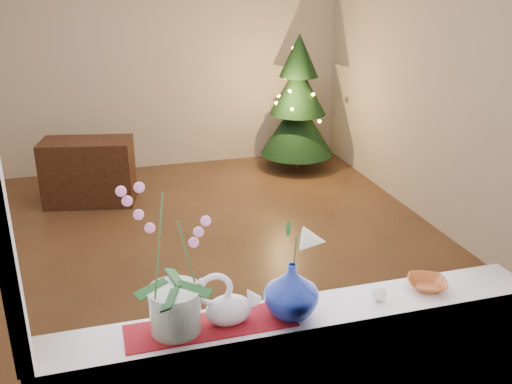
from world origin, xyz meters
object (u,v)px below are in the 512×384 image
paperweight (379,294)px  amber_dish (427,285)px  orchid_pot (172,260)px  side_table (89,172)px  blue_vase (292,286)px  xmas_tree (298,103)px  swan (229,299)px

paperweight → amber_dish: bearing=6.9°
orchid_pot → side_table: 3.97m
blue_vase → amber_dish: blue_vase is taller
orchid_pot → blue_vase: bearing=-2.3°
amber_dish → orchid_pot: bearing=-179.4°
blue_vase → xmas_tree: (1.62, 4.33, -0.25)m
orchid_pot → swan: (0.22, -0.01, -0.21)m
blue_vase → xmas_tree: 4.63m
swan → paperweight: 0.68m
paperweight → amber_dish: size_ratio=0.45×
amber_dish → xmas_tree: xmas_tree is taller
blue_vase → xmas_tree: bearing=69.5°
swan → blue_vase: size_ratio=0.96×
swan → amber_dish: size_ratio=1.78×
blue_vase → amber_dish: (0.67, 0.03, -0.12)m
paperweight → xmas_tree: 4.50m
swan → side_table: (-0.57, 3.85, -0.70)m
swan → amber_dish: (0.94, 0.02, -0.09)m
swan → side_table: size_ratio=0.30×
paperweight → xmas_tree: bearing=74.5°
swan → amber_dish: 0.94m
orchid_pot → xmas_tree: bearing=64.1°
orchid_pot → blue_vase: (0.48, -0.02, -0.18)m
swan → paperweight: bearing=-19.3°
blue_vase → paperweight: (0.41, -0.00, -0.10)m
orchid_pot → xmas_tree: (2.10, 4.31, -0.44)m
orchid_pot → side_table: size_ratio=0.72×
swan → amber_dish: swan is taller
orchid_pot → amber_dish: bearing=0.6°
swan → amber_dish: bearing=-17.0°
paperweight → xmas_tree: (1.20, 4.33, -0.15)m
amber_dish → swan: bearing=-179.0°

